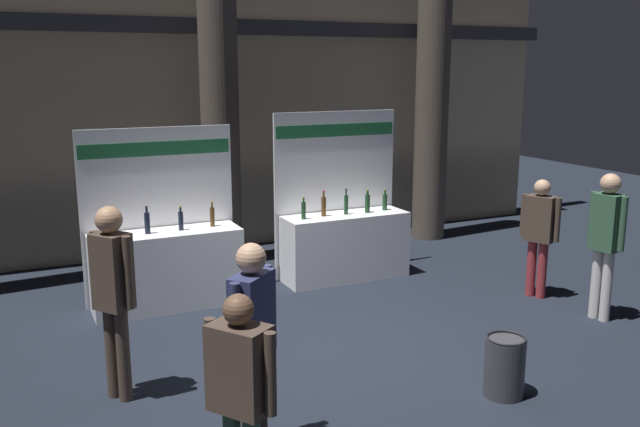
# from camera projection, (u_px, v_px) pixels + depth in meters

# --- Properties ---
(ground_plane) EXTENTS (26.84, 26.84, 0.00)m
(ground_plane) POSITION_uv_depth(u_px,v_px,m) (333.00, 353.00, 7.44)
(ground_plane) COLOR black
(hall_colonnade) EXTENTS (13.42, 1.42, 6.69)m
(hall_colonnade) POSITION_uv_depth(u_px,v_px,m) (204.00, 51.00, 10.89)
(hall_colonnade) COLOR gray
(hall_colonnade) RESTS_ON ground_plane
(exhibitor_booth_0) EXTENTS (1.99, 0.66, 2.30)m
(exhibitor_booth_0) POSITION_uv_depth(u_px,v_px,m) (166.00, 262.00, 8.78)
(exhibitor_booth_0) COLOR white
(exhibitor_booth_0) RESTS_ON ground_plane
(exhibitor_booth_1) EXTENTS (1.94, 0.66, 2.43)m
(exhibitor_booth_1) POSITION_uv_depth(u_px,v_px,m) (344.00, 238.00, 9.99)
(exhibitor_booth_1) COLOR white
(exhibitor_booth_1) RESTS_ON ground_plane
(trash_bin) EXTENTS (0.38, 0.38, 0.59)m
(trash_bin) POSITION_uv_depth(u_px,v_px,m) (505.00, 366.00, 6.43)
(trash_bin) COLOR #38383D
(trash_bin) RESTS_ON ground_plane
(visitor_0) EXTENTS (0.38, 0.41, 1.85)m
(visitor_0) POSITION_uv_depth(u_px,v_px,m) (113.00, 286.00, 6.20)
(visitor_0) COLOR #47382D
(visitor_0) RESTS_ON ground_plane
(visitor_1) EXTENTS (0.45, 0.42, 1.76)m
(visitor_1) POSITION_uv_depth(u_px,v_px,m) (253.00, 332.00, 5.27)
(visitor_1) COLOR #47382D
(visitor_1) RESTS_ON ground_plane
(visitor_3) EXTENTS (0.27, 0.48, 1.82)m
(visitor_3) POSITION_uv_depth(u_px,v_px,m) (606.00, 234.00, 8.22)
(visitor_3) COLOR silver
(visitor_3) RESTS_ON ground_plane
(visitor_4) EXTENTS (0.35, 0.50, 1.61)m
(visitor_4) POSITION_uv_depth(u_px,v_px,m) (539.00, 229.00, 9.07)
(visitor_4) COLOR maroon
(visitor_4) RESTS_ON ground_plane
(visitor_5) EXTENTS (0.44, 0.49, 1.60)m
(visitor_5) POSITION_uv_depth(u_px,v_px,m) (240.00, 384.00, 4.61)
(visitor_5) COLOR #33563D
(visitor_5) RESTS_ON ground_plane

